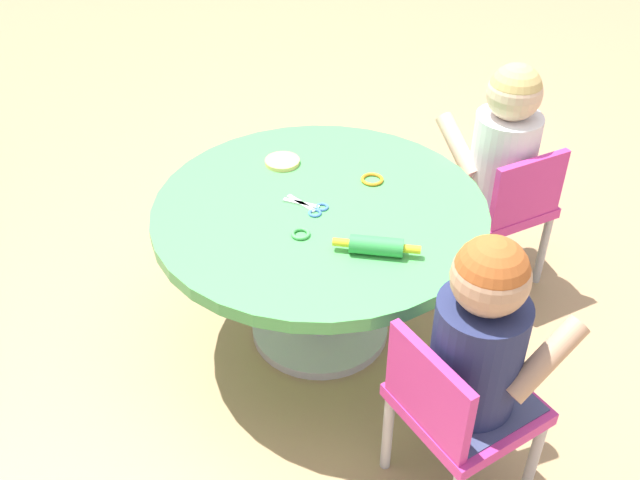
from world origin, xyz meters
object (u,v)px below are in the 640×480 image
(child_chair_left, at_px, (456,408))
(child_chair_right, at_px, (502,205))
(craft_scissors, at_px, (311,207))
(seated_child_left, at_px, (482,333))
(seated_child_right, at_px, (505,140))
(rolling_pin, at_px, (376,246))
(craft_table, at_px, (320,235))

(child_chair_left, relative_size, child_chair_right, 1.00)
(child_chair_right, relative_size, craft_scissors, 3.88)
(seated_child_left, distance_m, craft_scissors, 0.67)
(child_chair_right, bearing_deg, seated_child_right, 24.11)
(child_chair_right, relative_size, rolling_pin, 2.34)
(craft_table, height_order, craft_scissors, craft_scissors)
(seated_child_left, height_order, rolling_pin, seated_child_left)
(seated_child_left, relative_size, seated_child_right, 1.00)
(craft_table, relative_size, craft_scissors, 6.99)
(seated_child_right, relative_size, rolling_pin, 2.22)
(child_chair_left, bearing_deg, child_chair_right, -21.36)
(craft_table, distance_m, child_chair_right, 0.67)
(craft_scissors, bearing_deg, craft_table, -70.27)
(rolling_pin, relative_size, craft_scissors, 1.66)
(craft_table, bearing_deg, craft_scissors, 109.73)
(child_chair_right, xyz_separation_m, seated_child_right, (0.04, 0.02, 0.23))
(craft_table, distance_m, rolling_pin, 0.30)
(craft_table, bearing_deg, seated_child_right, -65.44)
(craft_table, distance_m, seated_child_left, 0.68)
(craft_table, distance_m, seated_child_right, 0.68)
(craft_table, bearing_deg, seated_child_left, -150.38)
(child_chair_left, xyz_separation_m, seated_child_left, (0.02, -0.03, 0.23))
(child_chair_left, height_order, seated_child_right, seated_child_right)
(seated_child_left, bearing_deg, rolling_pin, 28.99)
(seated_child_left, bearing_deg, craft_table, 29.62)
(seated_child_left, height_order, craft_scissors, seated_child_left)
(seated_child_left, xyz_separation_m, rolling_pin, (0.35, 0.19, -0.02))
(craft_table, height_order, seated_child_left, seated_child_left)
(craft_table, relative_size, rolling_pin, 4.21)
(child_chair_left, distance_m, seated_child_right, 0.95)
(seated_child_right, bearing_deg, child_chair_left, 160.40)
(child_chair_right, distance_m, craft_scissors, 0.72)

